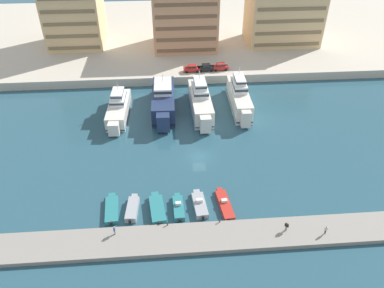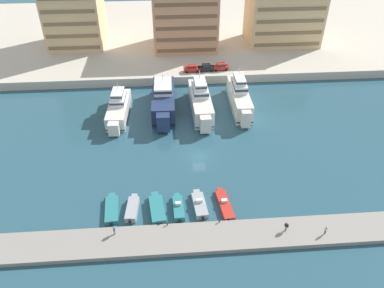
{
  "view_description": "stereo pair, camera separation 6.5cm",
  "coord_description": "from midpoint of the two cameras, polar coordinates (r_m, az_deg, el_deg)",
  "views": [
    {
      "loc": [
        -5.7,
        -55.78,
        43.87
      ],
      "look_at": [
        -1.33,
        0.84,
        2.5
      ],
      "focal_mm": 35.0,
      "sensor_mm": 36.0,
      "label": 1
    },
    {
      "loc": [
        -5.63,
        -55.79,
        43.87
      ],
      "look_at": [
        -1.33,
        0.84,
        2.5
      ],
      "focal_mm": 35.0,
      "sensor_mm": 36.0,
      "label": 2
    }
  ],
  "objects": [
    {
      "name": "motorboat_grey_center",
      "position": [
        61.09,
        1.13,
        -9.19
      ],
      "size": [
        2.38,
        6.4,
        1.48
      ],
      "color": "#9EA3A8",
      "rests_on": "ground"
    },
    {
      "name": "car_black_left",
      "position": [
        98.46,
        2.1,
        11.61
      ],
      "size": [
        4.2,
        2.12,
        1.8
      ],
      "color": "black",
      "rests_on": "quay_promenade"
    },
    {
      "name": "yacht_ivory_center_left",
      "position": [
        86.05,
        7.18,
        7.17
      ],
      "size": [
        3.86,
        18.48,
        8.84
      ],
      "color": "silver",
      "rests_on": "ground"
    },
    {
      "name": "motorboat_teal_mid_left",
      "position": [
        60.54,
        -5.34,
        -9.84
      ],
      "size": [
        2.84,
        7.04,
        1.08
      ],
      "color": "teal",
      "rests_on": "ground"
    },
    {
      "name": "apartment_block_left",
      "position": [
        111.96,
        -1.15,
        18.53
      ],
      "size": [
        18.21,
        14.87,
        17.85
      ],
      "color": "tan",
      "rests_on": "quay_promenade"
    },
    {
      "name": "car_red_far_left",
      "position": [
        97.96,
        -0.06,
        11.5
      ],
      "size": [
        4.12,
        1.97,
        1.8
      ],
      "color": "red",
      "rests_on": "quay_promenade"
    },
    {
      "name": "bollard_west_mid",
      "position": [
        58.07,
        4.22,
        -11.56
      ],
      "size": [
        0.2,
        0.2,
        0.61
      ],
      "color": "#2D2D33",
      "rests_on": "pier_dock"
    },
    {
      "name": "pedestrian_far_side",
      "position": [
        58.09,
        14.19,
        -11.98
      ],
      "size": [
        0.5,
        0.45,
        1.62
      ],
      "color": "#7A6B56",
      "rests_on": "pier_dock"
    },
    {
      "name": "motorboat_red_center_right",
      "position": [
        61.42,
        4.96,
        -9.16
      ],
      "size": [
        2.41,
        7.48,
        1.21
      ],
      "color": "red",
      "rests_on": "ground"
    },
    {
      "name": "motorboat_teal_far_left",
      "position": [
        61.89,
        -12.16,
        -9.67
      ],
      "size": [
        2.46,
        6.86,
        0.81
      ],
      "color": "teal",
      "rests_on": "ground"
    },
    {
      "name": "ground_plane",
      "position": [
        71.2,
        1.09,
        -1.98
      ],
      "size": [
        400.0,
        400.0,
        0.0
      ],
      "primitive_type": "plane",
      "color": "#285160"
    },
    {
      "name": "yacht_ivory_far_left",
      "position": [
        83.91,
        -11.17,
        5.42
      ],
      "size": [
        4.69,
        16.46,
        7.35
      ],
      "color": "silver",
      "rests_on": "ground"
    },
    {
      "name": "pedestrian_near_edge",
      "position": [
        59.34,
        19.72,
        -12.12
      ],
      "size": [
        0.59,
        0.29,
        1.54
      ],
      "color": "#4C515B",
      "rests_on": "pier_dock"
    },
    {
      "name": "quay_promenade",
      "position": [
        128.28,
        -1.7,
        16.57
      ],
      "size": [
        180.0,
        70.0,
        2.16
      ],
      "primitive_type": "cube",
      "color": "beige",
      "rests_on": "ground"
    },
    {
      "name": "motorboat_teal_center_left",
      "position": [
        60.67,
        -2.11,
        -9.63
      ],
      "size": [
        1.81,
        6.01,
        1.38
      ],
      "color": "teal",
      "rests_on": "ground"
    },
    {
      "name": "bollard_west",
      "position": [
        57.63,
        -3.78,
        -12.02
      ],
      "size": [
        0.2,
        0.2,
        0.61
      ],
      "color": "#2D2D33",
      "rests_on": "pier_dock"
    },
    {
      "name": "car_red_mid_left",
      "position": [
        99.19,
        4.33,
        11.72
      ],
      "size": [
        4.21,
        2.15,
        1.8
      ],
      "color": "red",
      "rests_on": "quay_promenade"
    },
    {
      "name": "pier_dock",
      "position": [
        56.79,
        2.99,
        -14.01
      ],
      "size": [
        120.0,
        5.54,
        0.73
      ],
      "primitive_type": "cube",
      "color": "gray",
      "rests_on": "ground"
    },
    {
      "name": "yacht_navy_left",
      "position": [
        84.63,
        -4.4,
        6.67
      ],
      "size": [
        5.31,
        19.24,
        7.71
      ],
      "color": "navy",
      "rests_on": "ground"
    },
    {
      "name": "pedestrian_mid_deck",
      "position": [
        57.04,
        -11.78,
        -12.66
      ],
      "size": [
        0.24,
        0.63,
        1.62
      ],
      "color": "#7A6B56",
      "rests_on": "pier_dock"
    },
    {
      "name": "yacht_ivory_mid_left",
      "position": [
        83.87,
        1.27,
        6.58
      ],
      "size": [
        4.53,
        18.78,
        8.75
      ],
      "color": "silver",
      "rests_on": "ground"
    },
    {
      "name": "motorboat_grey_left",
      "position": [
        61.13,
        -9.09,
        -9.7
      ],
      "size": [
        2.14,
        5.97,
        1.02
      ],
      "color": "#9EA3A8",
      "rests_on": "ground"
    },
    {
      "name": "apartment_block_mid_left",
      "position": [
        118.34,
        13.77,
        18.85
      ],
      "size": [
        21.04,
        14.02,
        19.01
      ],
      "color": "#E0BC84",
      "rests_on": "quay_promenade"
    }
  ]
}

